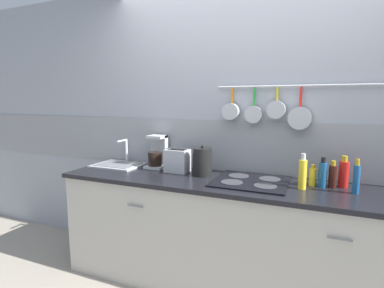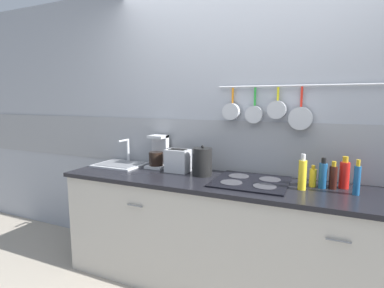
{
  "view_description": "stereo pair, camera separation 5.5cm",
  "coord_description": "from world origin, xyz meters",
  "px_view_note": "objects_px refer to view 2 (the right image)",
  "views": [
    {
      "loc": [
        0.57,
        -2.21,
        1.54
      ],
      "look_at": [
        -0.37,
        0.0,
        1.19
      ],
      "focal_mm": 28.0,
      "sensor_mm": 36.0,
      "label": 1
    },
    {
      "loc": [
        0.62,
        -2.19,
        1.54
      ],
      "look_at": [
        -0.37,
        0.0,
        1.19
      ],
      "focal_mm": 28.0,
      "sensor_mm": 36.0,
      "label": 2
    }
  ],
  "objects_px": {
    "bottle_vinegar": "(323,175)",
    "bottle_cooking_wine": "(333,177)",
    "bottle_olive_oil": "(313,177)",
    "coffee_maker": "(158,154)",
    "bottle_sesame_oil": "(344,174)",
    "bottle_hot_sauce": "(357,179)",
    "toaster": "(178,161)",
    "bottle_dish_soap": "(302,174)",
    "kettle": "(202,162)"
  },
  "relations": [
    {
      "from": "bottle_vinegar",
      "to": "bottle_cooking_wine",
      "type": "distance_m",
      "value": 0.07
    },
    {
      "from": "bottle_olive_oil",
      "to": "bottle_cooking_wine",
      "type": "distance_m",
      "value": 0.14
    },
    {
      "from": "coffee_maker",
      "to": "bottle_cooking_wine",
      "type": "relative_size",
      "value": 1.52
    },
    {
      "from": "bottle_cooking_wine",
      "to": "bottle_sesame_oil",
      "type": "xyz_separation_m",
      "value": [
        0.07,
        0.05,
        0.01
      ]
    },
    {
      "from": "coffee_maker",
      "to": "bottle_cooking_wine",
      "type": "bearing_deg",
      "value": -3.81
    },
    {
      "from": "bottle_olive_oil",
      "to": "bottle_sesame_oil",
      "type": "height_order",
      "value": "bottle_sesame_oil"
    },
    {
      "from": "bottle_olive_oil",
      "to": "coffee_maker",
      "type": "bearing_deg",
      "value": 175.89
    },
    {
      "from": "coffee_maker",
      "to": "bottle_hot_sauce",
      "type": "xyz_separation_m",
      "value": [
        1.64,
        -0.19,
        -0.02
      ]
    },
    {
      "from": "coffee_maker",
      "to": "toaster",
      "type": "height_order",
      "value": "coffee_maker"
    },
    {
      "from": "bottle_dish_soap",
      "to": "bottle_vinegar",
      "type": "xyz_separation_m",
      "value": [
        0.13,
        0.1,
        -0.02
      ]
    },
    {
      "from": "toaster",
      "to": "bottle_sesame_oil",
      "type": "xyz_separation_m",
      "value": [
        1.32,
        0.04,
        0.0
      ]
    },
    {
      "from": "toaster",
      "to": "bottle_vinegar",
      "type": "xyz_separation_m",
      "value": [
        1.18,
        -0.02,
        -0.0
      ]
    },
    {
      "from": "toaster",
      "to": "bottle_hot_sauce",
      "type": "xyz_separation_m",
      "value": [
        1.39,
        -0.09,
        0.01
      ]
    },
    {
      "from": "toaster",
      "to": "bottle_dish_soap",
      "type": "xyz_separation_m",
      "value": [
        1.05,
        -0.12,
        0.01
      ]
    },
    {
      "from": "bottle_olive_oil",
      "to": "bottle_sesame_oil",
      "type": "distance_m",
      "value": 0.21
    },
    {
      "from": "kettle",
      "to": "bottle_cooking_wine",
      "type": "height_order",
      "value": "kettle"
    },
    {
      "from": "toaster",
      "to": "kettle",
      "type": "distance_m",
      "value": 0.25
    },
    {
      "from": "bottle_vinegar",
      "to": "bottle_cooking_wine",
      "type": "xyz_separation_m",
      "value": [
        0.07,
        0.01,
        -0.01
      ]
    },
    {
      "from": "bottle_cooking_wine",
      "to": "bottle_hot_sauce",
      "type": "xyz_separation_m",
      "value": [
        0.14,
        -0.09,
        0.02
      ]
    },
    {
      "from": "bottle_hot_sauce",
      "to": "bottle_vinegar",
      "type": "bearing_deg",
      "value": 159.99
    },
    {
      "from": "kettle",
      "to": "bottle_vinegar",
      "type": "relative_size",
      "value": 1.16
    },
    {
      "from": "coffee_maker",
      "to": "bottle_olive_oil",
      "type": "distance_m",
      "value": 1.37
    },
    {
      "from": "kettle",
      "to": "bottle_olive_oil",
      "type": "distance_m",
      "value": 0.87
    },
    {
      "from": "bottle_vinegar",
      "to": "bottle_hot_sauce",
      "type": "height_order",
      "value": "bottle_hot_sauce"
    },
    {
      "from": "bottle_cooking_wine",
      "to": "bottle_hot_sauce",
      "type": "distance_m",
      "value": 0.17
    },
    {
      "from": "kettle",
      "to": "bottle_vinegar",
      "type": "distance_m",
      "value": 0.93
    },
    {
      "from": "toaster",
      "to": "bottle_cooking_wine",
      "type": "distance_m",
      "value": 1.25
    },
    {
      "from": "toaster",
      "to": "bottle_cooking_wine",
      "type": "bearing_deg",
      "value": -0.2
    },
    {
      "from": "bottle_olive_oil",
      "to": "bottle_vinegar",
      "type": "bearing_deg",
      "value": -12.93
    },
    {
      "from": "coffee_maker",
      "to": "bottle_sesame_oil",
      "type": "bearing_deg",
      "value": -1.9
    },
    {
      "from": "coffee_maker",
      "to": "bottle_olive_oil",
      "type": "height_order",
      "value": "coffee_maker"
    },
    {
      "from": "bottle_olive_oil",
      "to": "bottle_vinegar",
      "type": "height_order",
      "value": "bottle_vinegar"
    },
    {
      "from": "bottle_sesame_oil",
      "to": "bottle_cooking_wine",
      "type": "bearing_deg",
      "value": -146.97
    },
    {
      "from": "coffee_maker",
      "to": "toaster",
      "type": "bearing_deg",
      "value": -20.65
    },
    {
      "from": "coffee_maker",
      "to": "kettle",
      "type": "height_order",
      "value": "coffee_maker"
    },
    {
      "from": "coffee_maker",
      "to": "toaster",
      "type": "distance_m",
      "value": 0.27
    },
    {
      "from": "toaster",
      "to": "bottle_vinegar",
      "type": "height_order",
      "value": "bottle_vinegar"
    },
    {
      "from": "coffee_maker",
      "to": "bottle_sesame_oil",
      "type": "height_order",
      "value": "coffee_maker"
    },
    {
      "from": "coffee_maker",
      "to": "kettle",
      "type": "bearing_deg",
      "value": -14.39
    },
    {
      "from": "bottle_olive_oil",
      "to": "bottle_sesame_oil",
      "type": "bearing_deg",
      "value": 12.49
    },
    {
      "from": "toaster",
      "to": "bottle_vinegar",
      "type": "bearing_deg",
      "value": -0.86
    },
    {
      "from": "toaster",
      "to": "bottle_olive_oil",
      "type": "xyz_separation_m",
      "value": [
        1.11,
        -0.0,
        -0.03
      ]
    },
    {
      "from": "toaster",
      "to": "bottle_cooking_wine",
      "type": "relative_size",
      "value": 1.1
    },
    {
      "from": "kettle",
      "to": "bottle_sesame_oil",
      "type": "distance_m",
      "value": 1.07
    },
    {
      "from": "coffee_maker",
      "to": "bottle_sesame_oil",
      "type": "distance_m",
      "value": 1.58
    },
    {
      "from": "toaster",
      "to": "bottle_cooking_wine",
      "type": "height_order",
      "value": "toaster"
    },
    {
      "from": "bottle_vinegar",
      "to": "bottle_cooking_wine",
      "type": "height_order",
      "value": "bottle_vinegar"
    },
    {
      "from": "toaster",
      "to": "coffee_maker",
      "type": "bearing_deg",
      "value": 159.35
    },
    {
      "from": "bottle_cooking_wine",
      "to": "bottle_sesame_oil",
      "type": "height_order",
      "value": "bottle_sesame_oil"
    },
    {
      "from": "bottle_hot_sauce",
      "to": "coffee_maker",
      "type": "bearing_deg",
      "value": 173.41
    }
  ]
}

